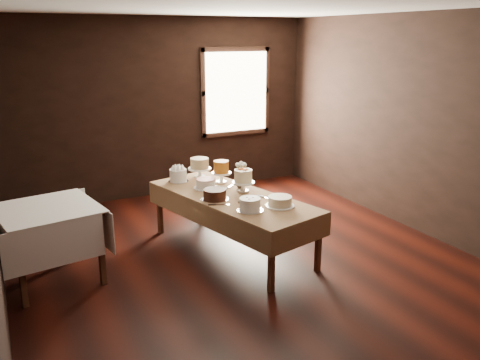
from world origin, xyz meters
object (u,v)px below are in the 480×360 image
Objects in this scene: cake_server_a at (250,199)px; cake_server_e at (223,205)px; cake_cream at (280,202)px; cake_caramel at (221,173)px; cake_server_d at (230,186)px; cake_meringue at (178,176)px; cake_server_b at (269,199)px; cake_speckled at (200,168)px; cake_flowers at (243,182)px; side_table at (48,217)px; cake_chocolate at (215,195)px; flower_vase at (241,184)px; cake_lattice at (206,184)px; display_table at (232,200)px; cake_server_c at (214,189)px; cake_swirl at (250,205)px.

cake_server_e is (-0.35, -0.03, 0.00)m from cake_server_a.
cake_cream reaches higher than cake_server_a.
cake_server_d is (0.03, -0.21, -0.12)m from cake_caramel.
cake_meringue is at bearing 101.47° from cake_server_a.
cake_server_a is 1.00× the size of cake_server_e.
cake_meringue is 1.14× the size of cake_server_b.
cake_flowers reaches higher than cake_speckled.
cake_caramel is (2.14, 0.40, 0.11)m from side_table.
cake_chocolate is at bearing -102.11° from cake_speckled.
cake_chocolate is 0.53m from flower_vase.
cake_server_b and cake_server_d have the same top height.
cake_caramel is at bearing 27.99° from cake_lattice.
cake_meringue is 0.84× the size of cake_lattice.
cake_lattice is at bearing -103.99° from cake_speckled.
cake_server_e is 1.99× the size of flower_vase.
cake_speckled reaches higher than cake_server_b.
cake_lattice is at bearing 105.57° from cake_server_e.
side_table is 4.63× the size of cake_server_e.
cake_meringue reaches higher than cake_chocolate.
cake_flowers is at bearing -121.41° from cake_server_d.
cake_chocolate is 0.46m from cake_flowers.
cake_server_a is (0.36, -0.18, -0.06)m from cake_chocolate.
cake_meringue is at bearing 118.77° from cake_server_e.
display_table is 0.93m from cake_speckled.
side_table is at bearing -124.15° from cake_server_b.
cake_server_e is at bearing -96.50° from cake_lattice.
cake_lattice is at bearing 115.34° from cake_cream.
cake_flowers is 0.68m from cake_cream.
cake_server_c is 0.34m from flower_vase.
cake_swirl is 0.37m from cake_cream.
cake_flowers is 0.29m from cake_server_d.
cake_server_a is at bearing -167.09° from cake_server_c.
cake_server_b is 0.75m from cake_server_c.
cake_caramel is at bearing -67.64° from cake_speckled.
cake_swirl reaches higher than side_table.
cake_server_c is at bearing 107.38° from display_table.
cake_server_c is (1.93, 0.15, -0.02)m from side_table.
cake_caramel is at bearing 99.08° from cake_flowers.
cake_swirl is at bearing -77.73° from cake_meringue.
display_table is 0.38m from cake_server_d.
cake_chocolate is at bearing 113.14° from cake_server_e.
display_table is 0.45m from cake_lattice.
cake_swirl reaches higher than cake_lattice.
cake_swirl reaches higher than cake_server_b.
flower_vase is (0.28, 0.78, -0.01)m from cake_swirl.
cake_server_a is at bearing -10.17° from side_table.
cake_speckled is 0.95× the size of cake_lattice.
cake_lattice is 1.35× the size of cake_server_c.
cake_server_a is at bearing -82.58° from cake_speckled.
cake_server_b is (0.22, -0.08, 0.00)m from cake_server_a.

